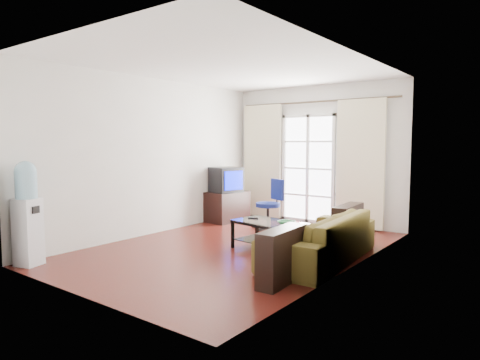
% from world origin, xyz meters
% --- Properties ---
extents(floor, '(5.20, 5.20, 0.00)m').
position_xyz_m(floor, '(0.00, 0.00, 0.00)').
color(floor, '#551B14').
rests_on(floor, ground).
extents(ceiling, '(5.20, 5.20, 0.00)m').
position_xyz_m(ceiling, '(0.00, 0.00, 2.70)').
color(ceiling, white).
rests_on(ceiling, wall_back).
extents(wall_back, '(3.60, 0.02, 2.70)m').
position_xyz_m(wall_back, '(0.00, 2.60, 1.35)').
color(wall_back, silver).
rests_on(wall_back, floor).
extents(wall_front, '(3.60, 0.02, 2.70)m').
position_xyz_m(wall_front, '(0.00, -2.60, 1.35)').
color(wall_front, silver).
rests_on(wall_front, floor).
extents(wall_left, '(0.02, 5.20, 2.70)m').
position_xyz_m(wall_left, '(-1.80, 0.00, 1.35)').
color(wall_left, silver).
rests_on(wall_left, floor).
extents(wall_right, '(0.02, 5.20, 2.70)m').
position_xyz_m(wall_right, '(1.80, 0.00, 1.35)').
color(wall_right, silver).
rests_on(wall_right, floor).
extents(french_door, '(1.16, 0.06, 2.15)m').
position_xyz_m(french_door, '(-0.15, 2.54, 1.07)').
color(french_door, white).
rests_on(french_door, wall_back).
extents(curtain_rod, '(3.30, 0.04, 0.04)m').
position_xyz_m(curtain_rod, '(0.00, 2.50, 2.38)').
color(curtain_rod, '#4C3F2D').
rests_on(curtain_rod, wall_back).
extents(curtain_left, '(0.90, 0.07, 2.35)m').
position_xyz_m(curtain_left, '(-1.20, 2.48, 1.20)').
color(curtain_left, beige).
rests_on(curtain_left, curtain_rod).
extents(curtain_right, '(0.90, 0.07, 2.35)m').
position_xyz_m(curtain_right, '(0.95, 2.48, 1.20)').
color(curtain_right, beige).
rests_on(curtain_right, curtain_rod).
extents(radiator, '(0.64, 0.12, 0.64)m').
position_xyz_m(radiator, '(0.80, 2.50, 0.33)').
color(radiator, '#9A9A9C').
rests_on(radiator, floor).
extents(sofa, '(2.27, 1.11, 0.63)m').
position_xyz_m(sofa, '(1.33, 0.13, 0.32)').
color(sofa, brown).
rests_on(sofa, floor).
extents(coffee_table, '(1.13, 0.74, 0.43)m').
position_xyz_m(coffee_table, '(0.48, 0.18, 0.28)').
color(coffee_table, silver).
rests_on(coffee_table, floor).
extents(bowl, '(0.27, 0.27, 0.06)m').
position_xyz_m(bowl, '(0.81, 0.12, 0.46)').
color(bowl, '#2E8046').
rests_on(bowl, coffee_table).
extents(book, '(0.41, 0.42, 0.02)m').
position_xyz_m(book, '(0.80, 0.15, 0.44)').
color(book, maroon).
rests_on(book, coffee_table).
extents(remote, '(0.17, 0.10, 0.02)m').
position_xyz_m(remote, '(0.15, 0.24, 0.44)').
color(remote, black).
rests_on(remote, coffee_table).
extents(tv_stand, '(0.63, 0.87, 0.60)m').
position_xyz_m(tv_stand, '(-1.49, 1.64, 0.30)').
color(tv_stand, black).
rests_on(tv_stand, floor).
extents(crt_tv, '(0.64, 0.65, 0.50)m').
position_xyz_m(crt_tv, '(-1.49, 1.59, 0.85)').
color(crt_tv, black).
rests_on(crt_tv, tv_stand).
extents(task_chair, '(0.83, 0.83, 0.92)m').
position_xyz_m(task_chair, '(-0.36, 1.48, 0.27)').
color(task_chair, black).
rests_on(task_chair, floor).
extents(water_cooler, '(0.34, 0.34, 1.36)m').
position_xyz_m(water_cooler, '(-1.60, -2.35, 0.71)').
color(water_cooler, silver).
rests_on(water_cooler, floor).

